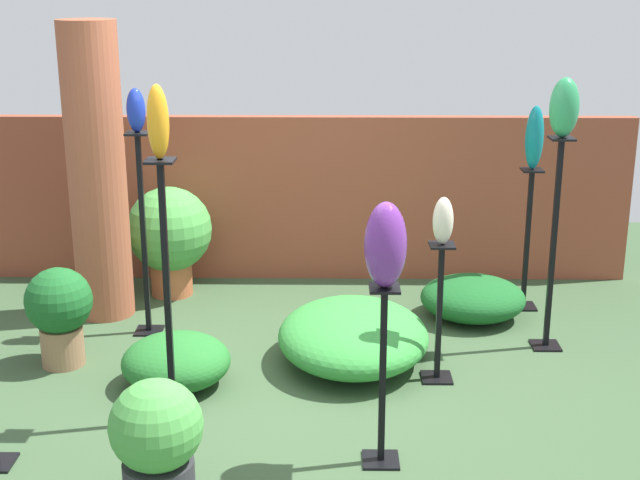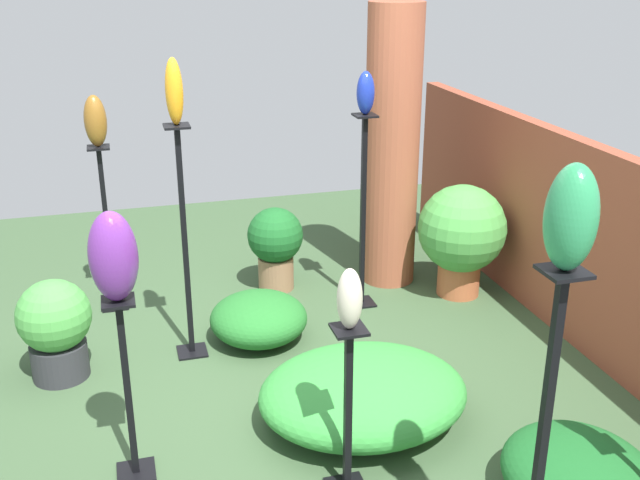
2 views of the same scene
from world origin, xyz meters
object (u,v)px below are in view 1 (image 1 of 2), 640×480
art_vase_ivory (443,221)px  potted_plant_walkway_edge (59,310)px  brick_pillar (97,173)px  pedestal_cobalt (144,243)px  pedestal_ivory (439,319)px  pedestal_violet (382,385)px  art_vase_amber (158,122)px  art_vase_violet (386,245)px  pedestal_teal (527,246)px  art_vase_jade (564,107)px  art_vase_teal (534,138)px  art_vase_cobalt (136,110)px  pedestal_amber (168,305)px  potted_plant_front_left (157,439)px  pedestal_jade (553,253)px  potted_plant_mid_left (170,233)px

art_vase_ivory → potted_plant_walkway_edge: bearing=175.6°
brick_pillar → pedestal_cobalt: size_ratio=1.50×
pedestal_ivory → pedestal_violet: (-0.42, -1.04, 0.04)m
art_vase_amber → art_vase_violet: bearing=-19.8°
art_vase_amber → pedestal_teal: bearing=37.8°
art_vase_violet → potted_plant_walkway_edge: bearing=149.6°
art_vase_ivory → art_vase_violet: (-0.42, -1.04, 0.16)m
pedestal_ivory → art_vase_violet: size_ratio=2.05×
pedestal_violet → potted_plant_walkway_edge: (-2.10, 1.23, -0.06)m
art_vase_jade → potted_plant_walkway_edge: 3.63m
art_vase_teal → art_vase_cobalt: 2.95m
pedestal_ivory → art_vase_cobalt: (-2.05, 0.77, 1.23)m
pedestal_amber → art_vase_teal: size_ratio=3.28×
pedestal_teal → potted_plant_walkway_edge: pedestal_teal is taller
art_vase_amber → art_vase_cobalt: art_vase_amber is taller
art_vase_amber → art_vase_jade: art_vase_amber is taller
brick_pillar → pedestal_ivory: 2.80m
potted_plant_walkway_edge → pedestal_cobalt: bearing=51.0°
pedestal_amber → pedestal_ivory: bearing=20.2°
pedestal_teal → art_vase_cobalt: (-2.89, -0.54, 1.14)m
art_vase_teal → art_vase_jade: bearing=-89.7°
pedestal_ivory → art_vase_ivory: 0.66m
art_vase_cobalt → potted_plant_front_left: art_vase_cobalt is taller
brick_pillar → pedestal_jade: brick_pillar is taller
pedestal_cobalt → art_vase_teal: (2.89, 0.54, 0.67)m
pedestal_jade → art_vase_ivory: pedestal_jade is taller
pedestal_amber → pedestal_cobalt: bearing=107.0°
art_vase_amber → potted_plant_mid_left: art_vase_amber is taller
potted_plant_mid_left → art_vase_jade: bearing=-20.2°
potted_plant_walkway_edge → art_vase_teal: bearing=18.5°
pedestal_jade → art_vase_violet: (-1.26, -1.57, 0.54)m
pedestal_amber → art_vase_ivory: bearing=20.2°
pedestal_teal → art_vase_ivory: (-0.84, -1.32, 0.57)m
pedestal_jade → art_vase_amber: (-2.47, -1.14, 1.10)m
art_vase_teal → art_vase_cobalt: art_vase_cobalt is taller
art_vase_amber → art_vase_ivory: bearing=20.2°
potted_plant_front_left → potted_plant_mid_left: (-0.46, 3.04, 0.16)m
potted_plant_mid_left → potted_plant_walkway_edge: bearing=-109.9°
pedestal_teal → art_vase_amber: bearing=-142.2°
art_vase_jade → pedestal_jade: bearing=0.0°
pedestal_violet → art_vase_violet: size_ratio=2.24×
art_vase_ivory → art_vase_amber: (-1.64, -0.60, 0.71)m
pedestal_cobalt → pedestal_jade: pedestal_jade is taller
art_vase_teal → art_vase_cobalt: size_ratio=1.58×
pedestal_jade → pedestal_cobalt: bearing=175.3°
brick_pillar → pedestal_violet: brick_pillar is taller
art_vase_ivory → art_vase_cobalt: 2.27m
art_vase_teal → art_vase_cobalt: bearing=-169.3°
art_vase_ivory → potted_plant_walkway_edge: art_vase_ivory is taller
pedestal_violet → art_vase_amber: bearing=160.2°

